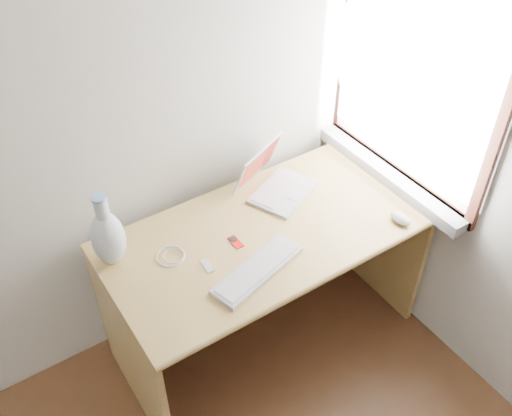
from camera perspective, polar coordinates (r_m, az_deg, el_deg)
window at (r=2.60m, az=14.90°, el=12.03°), size 0.11×0.99×1.10m
desk at (r=2.72m, az=0.00°, el=-4.48°), size 1.45×0.72×0.76m
laptop at (r=2.70m, az=2.27°, el=2.80°), size 0.38×0.38×0.22m
external_keyboard at (r=2.33m, az=0.17°, el=-6.19°), size 0.45×0.24×0.02m
mouse at (r=2.62m, az=14.27°, el=-1.00°), size 0.07×0.11×0.04m
ipod at (r=2.45m, az=-2.05°, el=-3.43°), size 0.04×0.08×0.01m
cable_coil at (r=2.42m, az=-8.54°, el=-4.80°), size 0.14×0.14×0.01m
remote at (r=2.36m, az=-4.92°, el=-5.76°), size 0.04×0.08×0.01m
vase at (r=2.35m, az=-14.59°, el=-2.77°), size 0.14×0.14×0.35m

